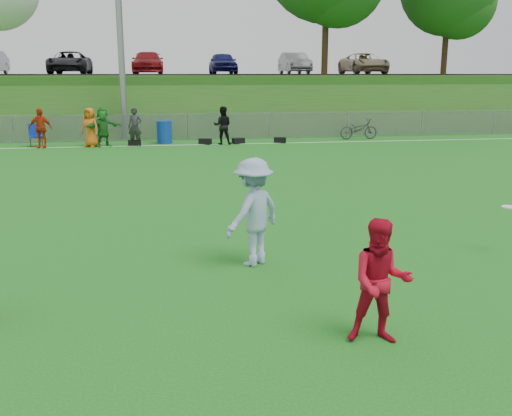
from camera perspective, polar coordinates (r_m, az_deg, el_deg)
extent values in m
plane|color=#1B6114|center=(8.42, -0.40, -8.56)|extent=(120.00, 120.00, 0.00)
cube|color=white|center=(25.94, -6.60, 6.29)|extent=(60.00, 0.10, 0.01)
cube|color=gray|center=(27.86, -6.84, 8.00)|extent=(58.00, 0.02, 1.20)
cube|color=gray|center=(27.81, -6.88, 9.33)|extent=(58.00, 0.04, 0.04)
cylinder|color=gray|center=(28.72, -13.55, 18.69)|extent=(0.30, 0.30, 12.00)
cube|color=#215618|center=(38.77, -7.64, 10.78)|extent=(120.00, 18.00, 3.00)
cube|color=black|center=(40.74, -7.80, 13.08)|extent=(120.00, 12.00, 0.10)
cylinder|color=black|center=(38.00, 18.59, 17.74)|extent=(0.36, 0.36, 7.00)
sphere|color=#164D14|center=(38.08, 19.73, 18.70)|extent=(4.20, 4.20, 4.20)
imported|color=black|center=(40.14, -18.12, 13.66)|extent=(2.39, 5.18, 1.44)
imported|color=maroon|center=(39.73, -10.76, 14.08)|extent=(2.02, 4.96, 1.44)
imported|color=navy|center=(39.95, -3.35, 14.27)|extent=(1.70, 4.23, 1.44)
imported|color=slate|center=(40.78, 3.88, 14.25)|extent=(1.52, 4.37, 1.44)
imported|color=tan|center=(42.19, 10.71, 14.02)|extent=(2.39, 5.18, 1.44)
imported|color=red|center=(26.33, -20.76, 7.48)|extent=(1.05, 0.56, 1.69)
imported|color=orange|center=(26.00, -16.25, 7.74)|extent=(0.99, 0.89, 1.69)
imported|color=#1F7524|center=(25.95, -15.05, 7.81)|extent=(1.64, 1.10, 1.69)
imported|color=#2B2A2D|center=(25.85, -12.01, 7.95)|extent=(0.68, 0.51, 1.69)
imported|color=black|center=(25.96, -3.36, 8.24)|extent=(0.91, 0.76, 1.69)
cube|color=black|center=(26.02, -12.04, 6.39)|extent=(0.57, 0.31, 0.26)
cube|color=black|center=(26.06, -5.11, 6.64)|extent=(0.62, 0.48, 0.26)
cube|color=black|center=(26.21, -1.77, 6.73)|extent=(0.61, 0.45, 0.26)
cube|color=black|center=(26.54, 2.41, 6.80)|extent=(0.61, 0.43, 0.26)
imported|color=red|center=(6.88, 12.39, -7.22)|extent=(0.85, 0.72, 1.51)
imported|color=#94A9CD|center=(9.41, -0.28, -0.42)|extent=(1.32, 1.26, 1.80)
cylinder|color=white|center=(10.99, 23.97, 0.09)|extent=(0.25, 0.25, 0.02)
cylinder|color=#0E359B|center=(26.66, -9.15, 7.50)|extent=(0.81, 0.81, 1.03)
cube|color=#1032B6|center=(26.84, -21.15, 6.66)|extent=(0.67, 0.67, 0.05)
cube|color=#1032B6|center=(27.07, -21.23, 7.29)|extent=(0.54, 0.19, 0.55)
imported|color=#2D2D30|center=(28.46, 10.22, 7.78)|extent=(1.91, 0.75, 0.99)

